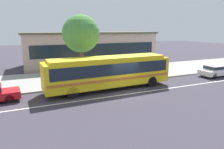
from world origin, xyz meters
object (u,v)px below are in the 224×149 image
pedestrian_waiting_near_sign (60,74)px  street_tree_near_stop (81,34)px  bus_stop_sign (142,63)px  transit_bus (109,71)px  sedan_far_ahead (217,70)px

pedestrian_waiting_near_sign → street_tree_near_stop: size_ratio=0.25×
pedestrian_waiting_near_sign → bus_stop_sign: (8.50, -1.26, 0.68)m
transit_bus → street_tree_near_stop: (-1.55, 3.53, 3.17)m
transit_bus → sedan_far_ahead: size_ratio=2.60×
sedan_far_ahead → street_tree_near_stop: (-15.03, 3.78, 4.16)m
sedan_far_ahead → bus_stop_sign: bus_stop_sign is taller
transit_bus → pedestrian_waiting_near_sign: size_ratio=6.98×
sedan_far_ahead → pedestrian_waiting_near_sign: size_ratio=2.69×
transit_bus → pedestrian_waiting_near_sign: bearing=141.2°
pedestrian_waiting_near_sign → transit_bus: bearing=-38.8°
bus_stop_sign → transit_bus: bearing=-157.7°
transit_bus → street_tree_near_stop: 4.99m
sedan_far_ahead → bus_stop_sign: bearing=166.5°
sedan_far_ahead → bus_stop_sign: 9.20m
sedan_far_ahead → street_tree_near_stop: 16.05m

